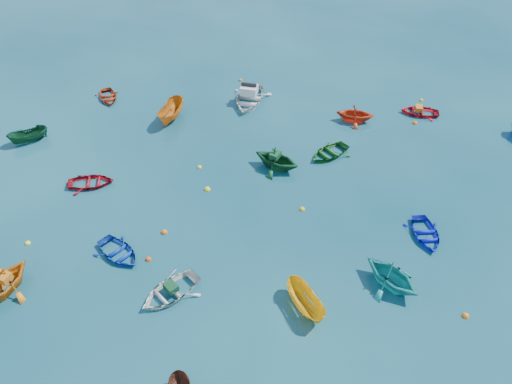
{
  "coord_description": "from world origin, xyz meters",
  "views": [
    {
      "loc": [
        -0.77,
        -17.11,
        19.94
      ],
      "look_at": [
        0.0,
        5.0,
        0.4
      ],
      "focal_mm": 35.0,
      "sensor_mm": 36.0,
      "label": 1
    }
  ],
  "objects_px": {
    "dinghy_blue_sw": "(119,255)",
    "motorboat_white": "(249,102)",
    "dinghy_blue_se": "(425,236)",
    "dinghy_white_near": "(170,294)"
  },
  "relations": [
    {
      "from": "dinghy_blue_sw",
      "to": "motorboat_white",
      "type": "xyz_separation_m",
      "value": [
        7.25,
        15.17,
        0.0
      ]
    },
    {
      "from": "dinghy_blue_se",
      "to": "dinghy_white_near",
      "type": "bearing_deg",
      "value": -168.01
    },
    {
      "from": "dinghy_blue_sw",
      "to": "motorboat_white",
      "type": "distance_m",
      "value": 16.82
    },
    {
      "from": "dinghy_blue_se",
      "to": "motorboat_white",
      "type": "relative_size",
      "value": 0.66
    },
    {
      "from": "motorboat_white",
      "to": "dinghy_blue_se",
      "type": "bearing_deg",
      "value": -42.33
    },
    {
      "from": "dinghy_blue_se",
      "to": "motorboat_white",
      "type": "bearing_deg",
      "value": 120.73
    },
    {
      "from": "dinghy_white_near",
      "to": "motorboat_white",
      "type": "relative_size",
      "value": 0.74
    },
    {
      "from": "dinghy_blue_sw",
      "to": "motorboat_white",
      "type": "height_order",
      "value": "motorboat_white"
    },
    {
      "from": "motorboat_white",
      "to": "dinghy_blue_sw",
      "type": "bearing_deg",
      "value": -100.79
    },
    {
      "from": "dinghy_white_near",
      "to": "motorboat_white",
      "type": "height_order",
      "value": "motorboat_white"
    }
  ]
}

